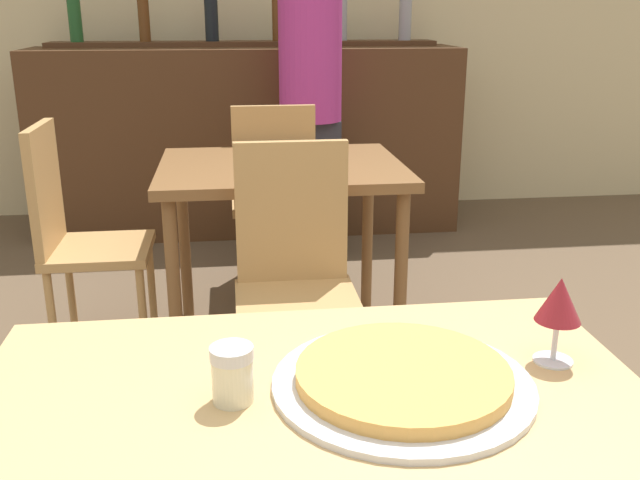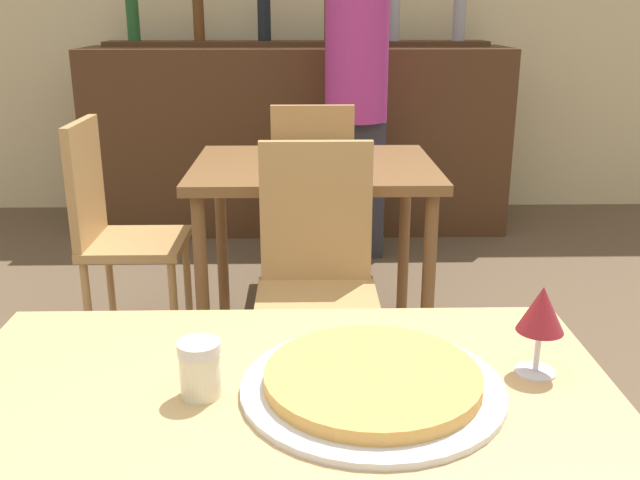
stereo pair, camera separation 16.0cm
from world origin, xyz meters
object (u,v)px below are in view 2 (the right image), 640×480
at_px(person_standing, 356,102).
at_px(wine_glass, 541,312).
at_px(pizza_tray, 372,382).
at_px(chair_far_side_front, 317,267).
at_px(chair_far_side_back, 312,188).
at_px(cheese_shaker, 200,369).
at_px(chair_far_side_left, 113,222).

bearing_deg(person_standing, wine_glass, -87.74).
bearing_deg(wine_glass, pizza_tray, -169.10).
bearing_deg(chair_far_side_front, person_standing, 81.70).
relative_size(chair_far_side_back, cheese_shaker, 9.97).
relative_size(chair_far_side_front, person_standing, 0.58).
distance_m(chair_far_side_front, wine_glass, 1.24).
relative_size(person_standing, wine_glass, 10.20).
xyz_separation_m(chair_far_side_back, pizza_tray, (0.07, -2.31, 0.24)).
distance_m(chair_far_side_left, wine_glass, 2.09).
relative_size(chair_far_side_left, wine_glass, 5.95).
height_order(chair_far_side_left, wine_glass, chair_far_side_left).
bearing_deg(cheese_shaker, pizza_tray, 1.59).
bearing_deg(person_standing, chair_far_side_left, -133.04).
bearing_deg(chair_far_side_left, wine_glass, -145.30).
bearing_deg(person_standing, pizza_tray, -93.48).
bearing_deg(chair_far_side_left, person_standing, -43.04).
bearing_deg(cheese_shaker, chair_far_side_left, 109.05).
bearing_deg(chair_far_side_back, chair_far_side_front, 90.00).
xyz_separation_m(pizza_tray, person_standing, (0.18, 2.89, 0.10)).
height_order(chair_far_side_left, pizza_tray, chair_far_side_left).
relative_size(chair_far_side_front, chair_far_side_back, 1.00).
bearing_deg(pizza_tray, chair_far_side_left, 116.85).
height_order(chair_far_side_back, pizza_tray, chair_far_side_back).
relative_size(pizza_tray, wine_glass, 2.73).
xyz_separation_m(chair_far_side_front, person_standing, (0.25, 1.69, 0.34)).
relative_size(cheese_shaker, wine_glass, 0.60).
xyz_separation_m(chair_far_side_left, person_standing, (1.06, 1.14, 0.34)).
distance_m(chair_far_side_left, pizza_tray, 1.98).
height_order(chair_far_side_back, cheese_shaker, chair_far_side_back).
bearing_deg(chair_far_side_front, cheese_shaker, -99.81).
relative_size(chair_far_side_left, pizza_tray, 2.17).
bearing_deg(chair_far_side_back, pizza_tray, 91.77).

